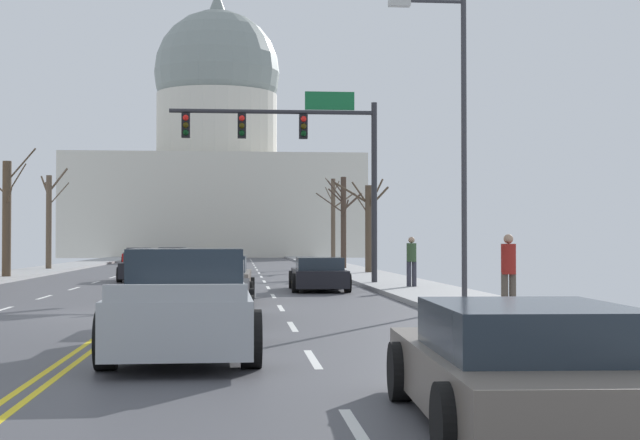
% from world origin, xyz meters
% --- Properties ---
extents(ground, '(20.00, 180.00, 0.20)m').
position_xyz_m(ground, '(0.00, -0.00, 0.02)').
color(ground, '#47474D').
extents(signal_gantry, '(7.91, 0.41, 7.30)m').
position_xyz_m(signal_gantry, '(4.85, 13.37, 5.41)').
color(signal_gantry, '#28282D').
rests_on(signal_gantry, ground).
extents(street_lamp_right, '(2.03, 0.24, 7.91)m').
position_xyz_m(street_lamp_right, '(7.95, 1.47, 4.79)').
color(street_lamp_right, '#333338').
rests_on(street_lamp_right, ground).
extents(capitol_building, '(30.87, 21.34, 29.68)m').
position_xyz_m(capitol_building, '(0.00, 82.09, 10.04)').
color(capitol_building, beige).
rests_on(capitol_building, ground).
extents(sedan_near_00, '(2.04, 4.49, 1.16)m').
position_xyz_m(sedan_near_00, '(5.19, 10.21, 0.55)').
color(sedan_near_00, black).
rests_on(sedan_near_00, ground).
extents(sedan_near_01, '(2.22, 4.55, 1.31)m').
position_xyz_m(sedan_near_01, '(1.79, 4.45, 0.61)').
color(sedan_near_01, '#6B6056').
rests_on(sedan_near_01, ground).
extents(sedan_near_02, '(2.03, 4.55, 1.31)m').
position_xyz_m(sedan_near_02, '(1.76, -2.00, 0.61)').
color(sedan_near_02, black).
rests_on(sedan_near_02, ground).
extents(pickup_truck_near_03, '(2.29, 5.55, 1.61)m').
position_xyz_m(pickup_truck_near_03, '(1.59, -7.61, 0.72)').
color(pickup_truck_near_03, '#ADB2B7').
rests_on(pickup_truck_near_03, ground).
extents(sedan_near_04, '(2.26, 4.72, 1.16)m').
position_xyz_m(sedan_near_04, '(5.05, -13.67, 0.55)').
color(sedan_near_04, '#6B6056').
rests_on(sedan_near_04, ground).
extents(sedan_oncoming_00, '(2.19, 4.35, 1.23)m').
position_xyz_m(sedan_oncoming_00, '(-1.61, 18.55, 0.58)').
color(sedan_oncoming_00, black).
rests_on(sedan_oncoming_00, ground).
extents(sedan_oncoming_01, '(2.15, 4.65, 1.19)m').
position_xyz_m(sedan_oncoming_01, '(-1.81, 32.04, 0.57)').
color(sedan_oncoming_01, '#9EA3A8').
rests_on(sedan_oncoming_01, ground).
extents(sedan_oncoming_02, '(2.17, 4.48, 1.28)m').
position_xyz_m(sedan_oncoming_02, '(-1.97, 40.41, 0.60)').
color(sedan_oncoming_02, '#B71414').
rests_on(sedan_oncoming_02, ground).
extents(sedan_oncoming_03, '(2.11, 4.31, 1.19)m').
position_xyz_m(sedan_oncoming_03, '(-5.09, 49.18, 0.56)').
color(sedan_oncoming_03, '#B71414').
rests_on(sedan_oncoming_03, ground).
extents(bare_tree_00, '(2.56, 2.08, 4.67)m').
position_xyz_m(bare_tree_00, '(8.92, 24.56, 2.53)').
color(bare_tree_00, '#4C3D2D').
rests_on(bare_tree_00, ground).
extents(bare_tree_02, '(1.94, 0.95, 5.61)m').
position_xyz_m(bare_tree_02, '(8.39, 36.67, 3.00)').
color(bare_tree_02, brown).
rests_on(bare_tree_02, ground).
extents(bare_tree_03, '(1.82, 1.23, 5.76)m').
position_xyz_m(bare_tree_03, '(-8.33, 32.23, 2.99)').
color(bare_tree_03, brown).
rests_on(bare_tree_03, ground).
extents(bare_tree_04, '(2.72, 2.17, 5.28)m').
position_xyz_m(bare_tree_04, '(8.46, 31.70, 2.93)').
color(bare_tree_04, '#423328').
rests_on(bare_tree_04, ground).
extents(bare_tree_05, '(2.43, 2.06, 5.73)m').
position_xyz_m(bare_tree_05, '(-7.87, 20.56, 2.78)').
color(bare_tree_05, '#4C3D2D').
rests_on(bare_tree_05, ground).
extents(pedestrian_00, '(0.35, 0.34, 1.72)m').
position_xyz_m(pedestrian_00, '(8.39, 9.90, 1.10)').
color(pedestrian_00, '#33333D').
rests_on(pedestrian_00, ground).
extents(pedestrian_01, '(0.35, 0.34, 1.74)m').
position_xyz_m(pedestrian_01, '(8.58, -1.18, 1.11)').
color(pedestrian_01, '#4C4238').
rests_on(pedestrian_01, ground).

